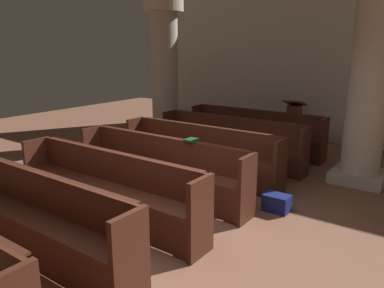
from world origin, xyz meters
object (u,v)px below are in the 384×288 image
Objects in this scene: pew_row_1 at (230,139)px; pillar_aisle_side at (369,80)px; pew_row_4 at (107,186)px; lectern at (293,126)px; kneeler_box_navy at (277,203)px; pew_row_0 at (255,130)px; pillar_far_side at (165,69)px; hymn_book at (192,140)px; pew_row_2 at (199,151)px; pew_row_3 at (160,166)px; pew_row_5 at (32,214)px.

pillar_aisle_side is at bearing 9.59° from pew_row_1.
pew_row_4 is 5.36m from lectern.
pew_row_4 is 2.37m from kneeler_box_navy.
pew_row_0 is 1.07m from pew_row_1.
hymn_book is (2.76, -2.72, -0.81)m from pillar_far_side.
pew_row_2 and pew_row_4 have the same top height.
pew_row_1 reaches higher than kneeler_box_navy.
pillar_far_side reaches higher than pew_row_2.
pew_row_2 is (0.00, -2.14, 0.00)m from pew_row_0.
pew_row_2 is 2.84× the size of lectern.
pillar_far_side is (-2.29, 1.85, 1.25)m from pew_row_2.
pew_row_3 is at bearing -157.43° from hymn_book.
pew_row_0 is 3.18m from kneeler_box_navy.
pew_row_0 is at bearing 164.01° from pillar_aisle_side.
pillar_far_side is 3.09× the size of lectern.
pew_row_4 is 15.40× the size of hymn_book.
pillar_far_side reaches higher than lectern.
pew_row_5 is 3.19m from kneeler_box_navy.
pillar_far_side reaches higher than pew_row_3.
pew_row_3 is (0.00, -1.07, 0.00)m from pew_row_2.
pew_row_2 is 0.92× the size of pillar_far_side.
pillar_far_side is 3.34m from lectern.
pillar_aisle_side reaches higher than pew_row_3.
kneeler_box_navy is (1.70, -0.53, -0.38)m from pew_row_2.
pew_row_3 is at bearing -90.00° from pew_row_0.
pew_row_4 is at bearing -90.00° from pew_row_3.
pew_row_1 is 1.00× the size of pew_row_3.
pew_row_5 reaches higher than kneeler_box_navy.
pew_row_3 reaches higher than kneeler_box_navy.
pillar_far_side is at bearing 128.20° from pew_row_3.
pillar_far_side is 16.77× the size of hymn_book.
pew_row_1 is 15.40× the size of hymn_book.
pillar_aisle_side is (2.34, 0.40, 1.25)m from pew_row_1.
lectern is at bearing 85.78° from pew_row_5.
pillar_far_side is at bearing 119.94° from pew_row_4.
pew_row_1 is 0.92× the size of pillar_aisle_side.
pew_row_0 is at bearing 90.00° from pew_row_3.
pew_row_2 is (0.00, -1.07, 0.00)m from pew_row_1.
pew_row_0 is 2.84× the size of lectern.
lectern is at bearing 84.95° from pew_row_4.
pillar_far_side is 4.92m from kneeler_box_navy.
hymn_book is at bearing 78.70° from pew_row_5.
pew_row_3 is 3.67m from pillar_aisle_side.
kneeler_box_navy is at bearing -71.81° from lectern.
pew_row_5 is at bearing -90.00° from pew_row_0.
pew_row_1 is 1.00× the size of pew_row_4.
pillar_far_side is at bearing -153.93° from lectern.
pew_row_5 is 0.92× the size of pillar_aisle_side.
pew_row_3 is at bearing -162.50° from kneeler_box_navy.
pew_row_5 is at bearing -101.30° from hymn_book.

